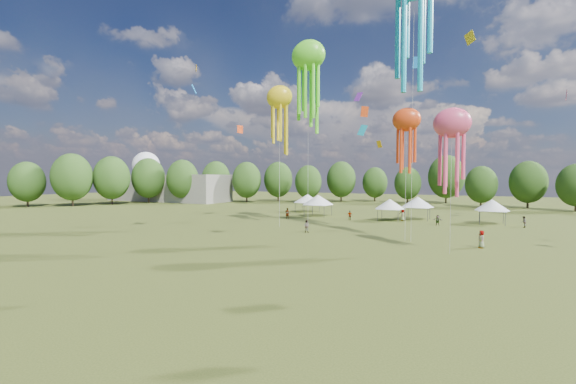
% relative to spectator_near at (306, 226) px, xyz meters
% --- Properties ---
extents(ground, '(300.00, 300.00, 0.00)m').
position_rel_spectator_near_xyz_m(ground, '(8.06, -33.09, -0.81)').
color(ground, '#384416').
rests_on(ground, ground).
extents(spectator_near, '(0.81, 0.64, 1.62)m').
position_rel_spectator_near_xyz_m(spectator_near, '(0.00, 0.00, 0.00)').
color(spectator_near, gray).
rests_on(spectator_near, ground).
extents(spectators_far, '(35.71, 25.39, 1.87)m').
position_rel_spectator_near_xyz_m(spectators_far, '(10.88, 15.34, 0.05)').
color(spectators_far, gray).
rests_on(spectators_far, ground).
extents(festival_tents, '(38.16, 12.70, 3.96)m').
position_rel_spectator_near_xyz_m(festival_tents, '(3.22, 21.15, 2.11)').
color(festival_tents, '#47474C').
rests_on(festival_tents, ground).
extents(show_kites, '(26.46, 13.96, 31.07)m').
position_rel_spectator_near_xyz_m(show_kites, '(6.14, 1.23, 20.35)').
color(show_kites, yellow).
rests_on(show_kites, ground).
extents(small_kites, '(76.54, 68.77, 41.60)m').
position_rel_spectator_near_xyz_m(small_kites, '(8.32, 7.15, 28.90)').
color(small_kites, yellow).
rests_on(small_kites, ground).
extents(treeline, '(201.57, 95.24, 13.43)m').
position_rel_spectator_near_xyz_m(treeline, '(4.19, 29.42, 5.74)').
color(treeline, '#38281C').
rests_on(treeline, ground).
extents(hangar, '(40.00, 12.00, 8.00)m').
position_rel_spectator_near_xyz_m(hangar, '(-63.94, 38.91, 3.19)').
color(hangar, gray).
rests_on(hangar, ground).
extents(radome, '(9.00, 9.00, 16.00)m').
position_rel_spectator_near_xyz_m(radome, '(-79.94, 44.91, 9.18)').
color(radome, white).
rests_on(radome, ground).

